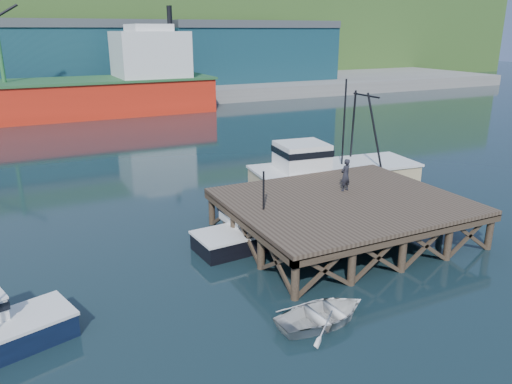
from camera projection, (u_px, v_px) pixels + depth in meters
ground at (250, 255)px, 24.85m from camera, size 300.00×300.00×0.00m
wharf at (345, 203)px, 26.40m from camera, size 12.00×10.00×2.62m
far_quay at (72, 90)px, 84.28m from camera, size 160.00×40.00×2.00m
warehouse_mid at (72, 58)px, 78.31m from camera, size 28.00×16.00×9.00m
warehouse_right at (245, 54)px, 90.89m from camera, size 30.00×16.00×9.00m
cargo_ship at (20, 93)px, 61.24m from camera, size 55.50×10.00×13.75m
hillside at (49, 28)px, 106.79m from camera, size 220.00×50.00×22.00m
boat_black at (254, 229)px, 26.14m from camera, size 6.79×5.69×4.10m
trawler at (332, 171)px, 33.79m from camera, size 11.80×5.22×7.66m
dinghy at (323, 314)px, 18.94m from camera, size 3.95×2.93×0.79m
dockworker at (345, 175)px, 27.57m from camera, size 0.76×0.60×1.82m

